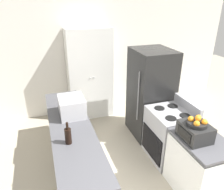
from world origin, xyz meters
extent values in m
cube|color=silver|center=(0.00, 3.50, 1.30)|extent=(7.00, 0.06, 2.60)
cube|color=silver|center=(-0.81, 1.38, 0.41)|extent=(0.58, 2.52, 0.82)
cube|color=#4C4C51|center=(-0.81, 1.38, 0.87)|extent=(0.60, 2.57, 0.04)
cube|color=silver|center=(0.81, 0.50, 0.41)|extent=(0.58, 0.79, 0.82)
cube|color=#4C4C51|center=(0.81, 0.50, 0.87)|extent=(0.60, 0.80, 0.04)
cube|color=silver|center=(-0.09, 3.21, 1.02)|extent=(0.98, 0.47, 2.03)
sphere|color=#B2B2B7|center=(-0.13, 2.96, 1.02)|extent=(0.03, 0.03, 0.03)
sphere|color=#B2B2B7|center=(-0.05, 2.96, 1.02)|extent=(0.03, 0.03, 0.03)
cube|color=#9E9EA3|center=(0.83, 1.29, 0.45)|extent=(0.64, 0.73, 0.89)
cube|color=black|center=(0.50, 1.29, 0.33)|extent=(0.02, 0.64, 0.49)
cube|color=#9E9EA3|center=(1.12, 1.29, 0.97)|extent=(0.06, 0.69, 0.16)
cylinder|color=black|center=(0.70, 1.11, 0.90)|extent=(0.17, 0.17, 0.01)
cylinder|color=black|center=(0.70, 1.47, 0.90)|extent=(0.17, 0.17, 0.01)
cylinder|color=black|center=(0.95, 1.11, 0.90)|extent=(0.17, 0.17, 0.01)
cylinder|color=black|center=(0.95, 1.47, 0.90)|extent=(0.17, 0.17, 0.01)
cube|color=black|center=(0.85, 2.10, 0.87)|extent=(0.70, 0.80, 1.74)
cylinder|color=gray|center=(0.49, 1.88, 0.96)|extent=(0.02, 0.02, 0.96)
cube|color=#B2B2B7|center=(-0.73, 1.72, 1.04)|extent=(0.39, 0.46, 0.30)
cube|color=black|center=(-0.53, 1.68, 1.04)|extent=(0.01, 0.28, 0.22)
cylinder|color=black|center=(-0.89, 1.00, 1.00)|extent=(0.09, 0.09, 0.21)
cylinder|color=black|center=(-0.89, 1.00, 1.15)|extent=(0.03, 0.03, 0.09)
cube|color=black|center=(0.70, 0.57, 1.00)|extent=(0.33, 0.39, 0.22)
cube|color=black|center=(0.53, 0.57, 1.00)|extent=(0.01, 0.27, 0.13)
cylinder|color=black|center=(0.70, 0.55, 1.14)|extent=(0.26, 0.26, 0.05)
sphere|color=orange|center=(0.75, 0.61, 1.18)|extent=(0.08, 0.08, 0.08)
sphere|color=orange|center=(0.64, 0.61, 1.18)|extent=(0.08, 0.08, 0.08)
sphere|color=orange|center=(0.64, 0.50, 1.18)|extent=(0.08, 0.08, 0.08)
sphere|color=orange|center=(0.75, 0.50, 1.18)|extent=(0.08, 0.08, 0.08)
sphere|color=orange|center=(0.70, 0.55, 1.21)|extent=(0.08, 0.08, 0.08)
camera|label=1|loc=(-1.09, -1.36, 2.62)|focal=35.00mm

